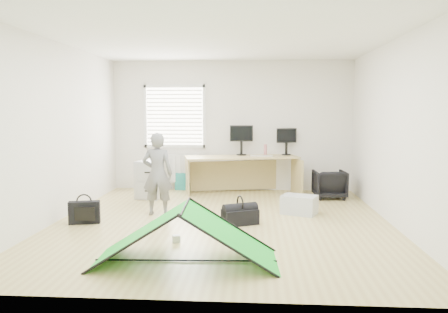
# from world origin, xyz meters

# --- Properties ---
(ground) EXTENTS (5.50, 5.50, 0.00)m
(ground) POSITION_xyz_m (0.00, 0.00, 0.00)
(ground) COLOR tan
(ground) RESTS_ON ground
(back_wall) EXTENTS (5.00, 0.02, 2.70)m
(back_wall) POSITION_xyz_m (0.00, 2.75, 1.35)
(back_wall) COLOR silver
(back_wall) RESTS_ON ground
(window) EXTENTS (1.20, 0.06, 1.20)m
(window) POSITION_xyz_m (-1.20, 2.71, 1.55)
(window) COLOR silver
(window) RESTS_ON back_wall
(radiator) EXTENTS (1.00, 0.12, 0.60)m
(radiator) POSITION_xyz_m (-1.20, 2.67, 0.45)
(radiator) COLOR silver
(radiator) RESTS_ON back_wall
(desk) EXTENTS (2.33, 1.20, 0.76)m
(desk) POSITION_xyz_m (0.23, 2.26, 0.38)
(desk) COLOR tan
(desk) RESTS_ON ground
(filing_cabinet) EXTENTS (0.57, 0.69, 0.72)m
(filing_cabinet) POSITION_xyz_m (-1.49, 1.80, 0.36)
(filing_cabinet) COLOR #AFB2B5
(filing_cabinet) RESTS_ON ground
(monitor_left) EXTENTS (0.48, 0.15, 0.45)m
(monitor_left) POSITION_xyz_m (0.21, 2.49, 0.98)
(monitor_left) COLOR black
(monitor_left) RESTS_ON desk
(monitor_right) EXTENTS (0.43, 0.22, 0.40)m
(monitor_right) POSITION_xyz_m (1.13, 2.57, 0.96)
(monitor_right) COLOR black
(monitor_right) RESTS_ON desk
(keyboard) EXTENTS (0.46, 0.20, 0.02)m
(keyboard) POSITION_xyz_m (0.62, 2.29, 0.77)
(keyboard) COLOR beige
(keyboard) RESTS_ON desk
(thermos) EXTENTS (0.07, 0.07, 0.23)m
(thermos) POSITION_xyz_m (0.70, 2.46, 0.87)
(thermos) COLOR #B6666A
(thermos) RESTS_ON desk
(office_chair) EXTENTS (0.61, 0.63, 0.54)m
(office_chair) POSITION_xyz_m (1.92, 1.94, 0.27)
(office_chair) COLOR black
(office_chair) RESTS_ON ground
(person) EXTENTS (0.49, 0.33, 1.32)m
(person) POSITION_xyz_m (-1.07, 0.41, 0.66)
(person) COLOR slate
(person) RESTS_ON ground
(kite) EXTENTS (2.06, 0.98, 0.63)m
(kite) POSITION_xyz_m (-0.28, -1.76, 0.31)
(kite) COLOR green
(kite) RESTS_ON ground
(storage_crate) EXTENTS (0.64, 0.55, 0.30)m
(storage_crate) POSITION_xyz_m (1.21, 0.61, 0.15)
(storage_crate) COLOR #B3B9BC
(storage_crate) RESTS_ON ground
(tote_bag) EXTENTS (0.32, 0.17, 0.36)m
(tote_bag) POSITION_xyz_m (-1.03, 2.63, 0.18)
(tote_bag) COLOR teal
(tote_bag) RESTS_ON ground
(laptop_bag) EXTENTS (0.47, 0.24, 0.33)m
(laptop_bag) POSITION_xyz_m (-2.03, -0.23, 0.17)
(laptop_bag) COLOR black
(laptop_bag) RESTS_ON ground
(white_box) EXTENTS (0.12, 0.12, 0.09)m
(white_box) POSITION_xyz_m (-0.51, -1.06, 0.05)
(white_box) COLOR silver
(white_box) RESTS_ON ground
(duffel_bag) EXTENTS (0.58, 0.45, 0.22)m
(duffel_bag) POSITION_xyz_m (0.27, -0.12, 0.11)
(duffel_bag) COLOR black
(duffel_bag) RESTS_ON ground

